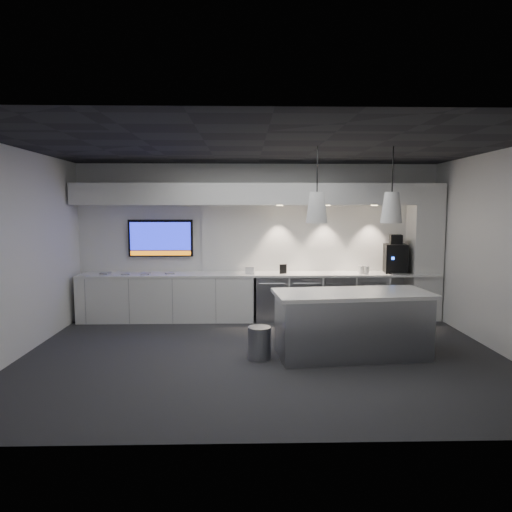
{
  "coord_description": "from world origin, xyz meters",
  "views": [
    {
      "loc": [
        -0.26,
        -6.46,
        2.14
      ],
      "look_at": [
        -0.07,
        1.1,
        1.35
      ],
      "focal_mm": 32.0,
      "sensor_mm": 36.0,
      "label": 1
    }
  ],
  "objects_px": {
    "island": "(352,324)",
    "wall_tv": "(161,238)",
    "bin": "(259,343)",
    "coffee_machine": "(395,257)"
  },
  "relations": [
    {
      "from": "bin",
      "to": "coffee_machine",
      "type": "relative_size",
      "value": 0.63
    },
    {
      "from": "wall_tv",
      "to": "island",
      "type": "xyz_separation_m",
      "value": [
        3.19,
        -2.49,
        -1.08
      ]
    },
    {
      "from": "wall_tv",
      "to": "bin",
      "type": "relative_size",
      "value": 2.7
    },
    {
      "from": "island",
      "to": "coffee_machine",
      "type": "bearing_deg",
      "value": 53.02
    },
    {
      "from": "wall_tv",
      "to": "island",
      "type": "bearing_deg",
      "value": -37.98
    },
    {
      "from": "island",
      "to": "wall_tv",
      "type": "bearing_deg",
      "value": 136.24
    },
    {
      "from": "island",
      "to": "coffee_machine",
      "type": "relative_size",
      "value": 3.14
    },
    {
      "from": "coffee_machine",
      "to": "bin",
      "type": "bearing_deg",
      "value": -130.21
    },
    {
      "from": "island",
      "to": "coffee_machine",
      "type": "height_order",
      "value": "coffee_machine"
    },
    {
      "from": "bin",
      "to": "island",
      "type": "bearing_deg",
      "value": 4.18
    }
  ]
}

